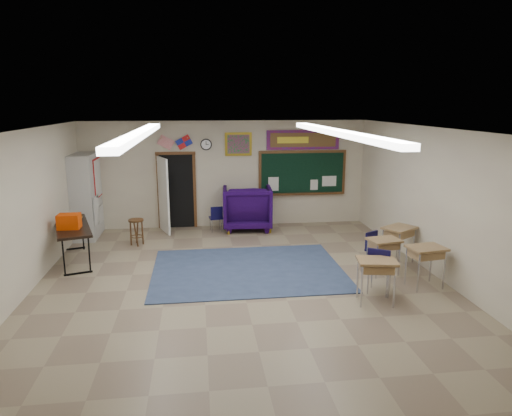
{
  "coord_description": "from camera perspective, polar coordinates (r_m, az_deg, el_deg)",
  "views": [
    {
      "loc": [
        -0.79,
        -8.31,
        3.48
      ],
      "look_at": [
        0.47,
        1.5,
        1.19
      ],
      "focal_mm": 32.0,
      "sensor_mm": 36.0,
      "label": 1
    }
  ],
  "objects": [
    {
      "name": "student_desk_front_right",
      "position": [
        10.57,
        17.37,
        -4.18
      ],
      "size": [
        0.86,
        0.8,
        0.82
      ],
      "rotation": [
        0.0,
        0.0,
        0.56
      ],
      "color": "#A0794A",
      "rests_on": "floor"
    },
    {
      "name": "area_rug",
      "position": [
        9.8,
        -1.03,
        -7.7
      ],
      "size": [
        4.0,
        3.0,
        0.02
      ],
      "primitive_type": "cube",
      "color": "#354566",
      "rests_on": "floor"
    },
    {
      "name": "wingback_armchair",
      "position": [
        12.81,
        -1.12,
        0.13
      ],
      "size": [
        1.42,
        1.45,
        1.24
      ],
      "primitive_type": "imported",
      "rotation": [
        0.0,
        0.0,
        3.07
      ],
      "color": "#190534",
      "rests_on": "floor"
    },
    {
      "name": "storage_cabinet",
      "position": [
        12.73,
        -20.43,
        1.42
      ],
      "size": [
        0.59,
        1.25,
        2.2
      ],
      "color": "#ABABA6",
      "rests_on": "floor"
    },
    {
      "name": "framed_art_print",
      "position": [
        12.88,
        -2.22,
        7.99
      ],
      "size": [
        0.75,
        0.05,
        0.65
      ],
      "color": "olive",
      "rests_on": "back_wall"
    },
    {
      "name": "student_chair_reading",
      "position": [
        12.63,
        -5.05,
        -1.31
      ],
      "size": [
        0.41,
        0.41,
        0.73
      ],
      "primitive_type": null,
      "rotation": [
        0.0,
        0.0,
        3.29
      ],
      "color": "black",
      "rests_on": "floor"
    },
    {
      "name": "student_desk_front_left",
      "position": [
        9.8,
        15.62,
        -5.63
      ],
      "size": [
        0.7,
        0.58,
        0.76
      ],
      "rotation": [
        0.0,
        0.0,
        0.17
      ],
      "color": "#A0794A",
      "rests_on": "floor"
    },
    {
      "name": "wall_flags",
      "position": [
        12.81,
        -10.12,
        8.35
      ],
      "size": [
        1.16,
        0.06,
        0.7
      ],
      "primitive_type": null,
      "color": "red",
      "rests_on": "back_wall"
    },
    {
      "name": "left_wall",
      "position": [
        9.13,
        -27.68,
        -1.01
      ],
      "size": [
        0.04,
        9.0,
        3.0
      ],
      "primitive_type": "cube",
      "color": "beige",
      "rests_on": "floor"
    },
    {
      "name": "bulletin_board",
      "position": [
        13.17,
        5.91,
        8.47
      ],
      "size": [
        2.1,
        0.05,
        0.55
      ],
      "color": "#AE0E13",
      "rests_on": "back_wall"
    },
    {
      "name": "folding_table",
      "position": [
        10.97,
        -21.85,
        -3.93
      ],
      "size": [
        1.25,
        2.13,
        1.15
      ],
      "rotation": [
        0.0,
        0.0,
        0.3
      ],
      "color": "black",
      "rests_on": "floor"
    },
    {
      "name": "student_desk_back_left",
      "position": [
        8.4,
        14.77,
        -8.57
      ],
      "size": [
        0.75,
        0.61,
        0.81
      ],
      "rotation": [
        0.0,
        0.0,
        -0.17
      ],
      "color": "#A0794A",
      "rests_on": "floor"
    },
    {
      "name": "wooden_stool",
      "position": [
        11.76,
        -14.7,
        -2.89
      ],
      "size": [
        0.37,
        0.37,
        0.66
      ],
      "color": "#482F15",
      "rests_on": "floor"
    },
    {
      "name": "student_chair_desk_a",
      "position": [
        8.85,
        15.23,
        -7.45
      ],
      "size": [
        0.63,
        0.63,
        0.91
      ],
      "primitive_type": null,
      "rotation": [
        0.0,
        0.0,
        2.56
      ],
      "color": "black",
      "rests_on": "floor"
    },
    {
      "name": "chalkboard",
      "position": [
        13.28,
        5.82,
        4.23
      ],
      "size": [
        2.55,
        0.14,
        1.3
      ],
      "color": "#533117",
      "rests_on": "back_wall"
    },
    {
      "name": "student_desk_back_right",
      "position": [
        9.38,
        20.39,
        -6.65
      ],
      "size": [
        0.74,
        0.6,
        0.81
      ],
      "rotation": [
        0.0,
        0.0,
        0.15
      ],
      "color": "#A0794A",
      "rests_on": "floor"
    },
    {
      "name": "fluorescent_strips",
      "position": [
        8.37,
        -1.89,
        9.33
      ],
      "size": [
        3.86,
        6.0,
        0.1
      ],
      "primitive_type": null,
      "color": "white",
      "rests_on": "ceiling"
    },
    {
      "name": "wall_clock",
      "position": [
        12.83,
        -6.26,
        7.9
      ],
      "size": [
        0.32,
        0.05,
        0.32
      ],
      "color": "black",
      "rests_on": "back_wall"
    },
    {
      "name": "student_chair_desk_b",
      "position": [
        10.04,
        14.92,
        -5.28
      ],
      "size": [
        0.55,
        0.55,
        0.8
      ],
      "primitive_type": null,
      "rotation": [
        0.0,
        0.0,
        0.53
      ],
      "color": "black",
      "rests_on": "floor"
    },
    {
      "name": "doorway",
      "position": [
        12.91,
        -10.33,
        2.0
      ],
      "size": [
        1.1,
        0.89,
        2.16
      ],
      "color": "black",
      "rests_on": "back_wall"
    },
    {
      "name": "floor",
      "position": [
        9.05,
        -1.75,
        -9.59
      ],
      "size": [
        9.0,
        9.0,
        0.0
      ],
      "primitive_type": "plane",
      "color": "gray",
      "rests_on": "ground"
    },
    {
      "name": "front_wall",
      "position": [
        4.37,
        4.07,
        -13.92
      ],
      "size": [
        8.0,
        0.04,
        3.0
      ],
      "primitive_type": "cube",
      "color": "beige",
      "rests_on": "floor"
    },
    {
      "name": "back_wall",
      "position": [
        12.99,
        -3.74,
        4.23
      ],
      "size": [
        8.0,
        0.04,
        3.0
      ],
      "primitive_type": "cube",
      "color": "beige",
      "rests_on": "floor"
    },
    {
      "name": "right_wall",
      "position": [
        9.8,
        22.16,
        0.4
      ],
      "size": [
        0.04,
        9.0,
        3.0
      ],
      "primitive_type": "cube",
      "color": "beige",
      "rests_on": "floor"
    },
    {
      "name": "ceiling",
      "position": [
        8.37,
        -1.89,
        9.74
      ],
      "size": [
        8.0,
        9.0,
        0.04
      ],
      "primitive_type": "cube",
      "color": "silver",
      "rests_on": "back_wall"
    }
  ]
}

